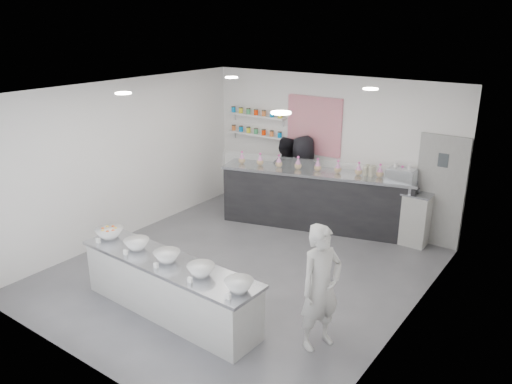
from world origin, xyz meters
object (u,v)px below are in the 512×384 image
back_bar (316,199)px  espresso_machine (401,180)px  staff_left (285,176)px  staff_right (303,178)px  woman_prep (321,287)px  espresso_ledge (393,214)px  prep_counter (169,287)px

back_bar → espresso_machine: espresso_machine is taller
staff_left → staff_right: bearing=165.2°
woman_prep → staff_left: 4.65m
espresso_machine → staff_right: staff_right is taller
back_bar → staff_left: bearing=148.9°
espresso_machine → espresso_ledge: bearing=180.0°
woman_prep → espresso_ledge: bearing=29.7°
prep_counter → woman_prep: size_ratio=1.80×
prep_counter → back_bar: size_ratio=0.79×
back_bar → staff_right: bearing=136.5°
prep_counter → espresso_ledge: 4.65m
staff_left → staff_right: size_ratio=0.95×
woman_prep → prep_counter: bearing=128.5°
espresso_ledge → woman_prep: size_ratio=0.81×
back_bar → prep_counter: bearing=-108.0°
back_bar → staff_right: (-0.48, 0.25, 0.30)m
prep_counter → back_bar: bearing=90.1°
espresso_machine → staff_right: bearing=-177.2°
staff_left → back_bar: bearing=150.1°
espresso_machine → woman_prep: 3.80m
back_bar → espresso_machine: size_ratio=7.35×
prep_counter → staff_left: bearing=102.6°
back_bar → woman_prep: bearing=-76.1°
staff_right → prep_counter: bearing=90.6°
espresso_machine → woman_prep: woman_prep is taller
back_bar → woman_prep: size_ratio=2.28×
prep_counter → espresso_ledge: (1.62, 4.36, 0.09)m
back_bar → staff_right: size_ratio=2.14×
back_bar → staff_left: 0.99m
prep_counter → woman_prep: (2.10, 0.60, 0.43)m
prep_counter → staff_left: staff_left is taller
back_bar → woman_prep: 3.94m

